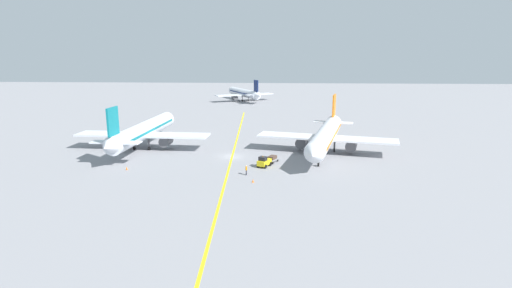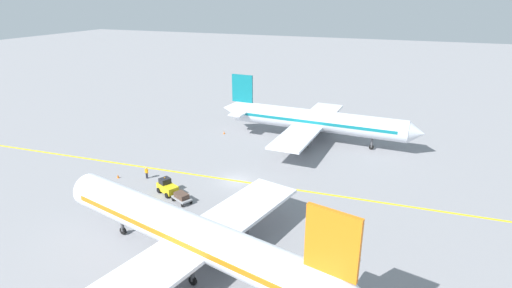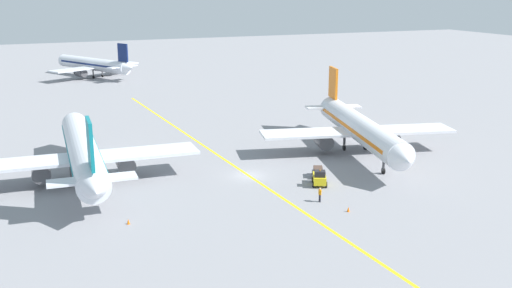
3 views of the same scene
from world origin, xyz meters
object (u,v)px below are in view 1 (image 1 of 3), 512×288
(baggage_tug_white, at_px, (264,162))
(ground_crew_worker, at_px, (246,170))
(airplane_distant_taxiing, at_px, (244,93))
(airplane_at_gate, at_px, (144,131))
(airplane_adjacent_stand, at_px, (326,135))
(traffic_cone_near_nose, at_px, (127,168))
(traffic_cone_mid_apron, at_px, (253,181))
(baggage_cart_trailing, at_px, (272,158))

(baggage_tug_white, bearing_deg, ground_crew_worker, -118.14)
(baggage_tug_white, bearing_deg, airplane_distant_taxiing, 97.01)
(airplane_at_gate, height_order, baggage_tug_white, airplane_at_gate)
(airplane_distant_taxiing, bearing_deg, airplane_adjacent_stand, -74.82)
(traffic_cone_near_nose, height_order, traffic_cone_mid_apron, same)
(airplane_at_gate, height_order, ground_crew_worker, airplane_at_gate)
(airplane_distant_taxiing, distance_m, baggage_cart_trailing, 98.74)
(airplane_adjacent_stand, bearing_deg, baggage_cart_trailing, -144.54)
(baggage_cart_trailing, height_order, traffic_cone_near_nose, baggage_cart_trailing)
(airplane_adjacent_stand, xyz_separation_m, baggage_tug_white, (-12.08, -10.58, -2.81))
(airplane_at_gate, distance_m, airplane_distant_taxiing, 89.07)
(baggage_cart_trailing, relative_size, traffic_cone_near_nose, 5.36)
(baggage_cart_trailing, bearing_deg, ground_crew_worker, -117.12)
(airplane_adjacent_stand, distance_m, traffic_cone_near_nose, 38.63)
(airplane_adjacent_stand, distance_m, baggage_tug_white, 16.30)
(airplane_at_gate, distance_m, ground_crew_worker, 29.47)
(baggage_cart_trailing, bearing_deg, airplane_distant_taxiing, 98.04)
(baggage_tug_white, distance_m, baggage_cart_trailing, 3.30)
(airplane_adjacent_stand, xyz_separation_m, airplane_distant_taxiing, (-24.47, 90.14, -0.37))
(traffic_cone_mid_apron, bearing_deg, traffic_cone_near_nose, 165.88)
(baggage_tug_white, relative_size, traffic_cone_near_nose, 6.10)
(airplane_adjacent_stand, xyz_separation_m, traffic_cone_near_nose, (-35.86, -13.94, -3.43))
(airplane_at_gate, bearing_deg, baggage_cart_trailing, -19.51)
(traffic_cone_near_nose, bearing_deg, ground_crew_worker, -4.83)
(airplane_at_gate, distance_m, baggage_cart_trailing, 29.27)
(ground_crew_worker, relative_size, traffic_cone_near_nose, 3.05)
(traffic_cone_mid_apron, bearing_deg, airplane_distant_taxiing, 95.73)
(airplane_distant_taxiing, bearing_deg, traffic_cone_mid_apron, -84.27)
(airplane_at_gate, bearing_deg, traffic_cone_near_nose, -82.02)
(airplane_distant_taxiing, relative_size, ground_crew_worker, 17.55)
(traffic_cone_near_nose, relative_size, traffic_cone_mid_apron, 1.00)
(ground_crew_worker, bearing_deg, airplane_at_gate, 142.54)
(baggage_tug_white, bearing_deg, baggage_cart_trailing, 64.68)
(airplane_distant_taxiing, height_order, baggage_tug_white, airplane_distant_taxiing)
(airplane_adjacent_stand, relative_size, baggage_tug_white, 10.49)
(baggage_tug_white, relative_size, baggage_cart_trailing, 1.14)
(ground_crew_worker, relative_size, traffic_cone_mid_apron, 3.05)
(airplane_adjacent_stand, height_order, ground_crew_worker, airplane_adjacent_stand)
(airplane_distant_taxiing, height_order, traffic_cone_mid_apron, airplane_distant_taxiing)
(airplane_distant_taxiing, bearing_deg, baggage_cart_trailing, -81.96)
(airplane_distant_taxiing, bearing_deg, ground_crew_worker, -84.80)
(ground_crew_worker, distance_m, traffic_cone_mid_apron, 4.14)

